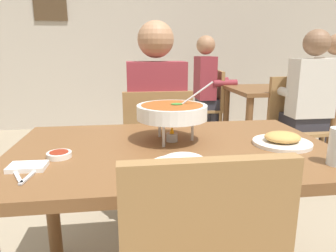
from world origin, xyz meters
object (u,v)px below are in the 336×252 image
object	(u,v)px
dining_table_main	(173,171)
rice_plate	(183,164)
patron_bg_right	(334,87)
dining_table_far	(276,100)
appetizer_plate	(282,140)
chair_bg_middle	(210,103)
chair_bg_right	(334,110)
patron_bg_middle	(208,84)
chair_diner_main	(157,149)
curry_bowl	(172,112)
patron_bg_left	(308,96)
chair_bg_left	(294,119)
diner_main	(156,112)
sauce_dish	(59,155)

from	to	relation	value
dining_table_main	rice_plate	xyz separation A→B (m)	(-0.01, -0.26, 0.13)
dining_table_main	patron_bg_right	xyz separation A→B (m)	(2.05, 1.86, 0.11)
dining_table_far	appetizer_plate	bearing A→B (deg)	-116.51
chair_bg_middle	chair_bg_right	distance (m)	1.37
chair_bg_right	patron_bg_middle	bearing A→B (deg)	154.86
chair_bg_right	patron_bg_right	xyz separation A→B (m)	(-0.00, 0.05, 0.24)
chair_diner_main	rice_plate	size ratio (longest dim) A/B	3.75
curry_bowl	patron_bg_right	world-z (taller)	patron_bg_right
chair_diner_main	patron_bg_left	distance (m)	1.54
rice_plate	chair_bg_left	size ratio (longest dim) A/B	0.27
curry_bowl	dining_table_far	world-z (taller)	curry_bowl
chair_bg_right	patron_bg_left	distance (m)	0.86
chair_bg_middle	diner_main	bearing A→B (deg)	-116.28
rice_plate	chair_bg_middle	bearing A→B (deg)	72.65
chair_diner_main	rice_plate	distance (m)	1.00
curry_bowl	appetizer_plate	world-z (taller)	curry_bowl
dining_table_far	sauce_dish	bearing A→B (deg)	-133.40
appetizer_plate	sauce_dish	distance (m)	0.89
chair_bg_right	patron_bg_left	xyz separation A→B (m)	(-0.65, -0.51, 0.24)
rice_plate	patron_bg_left	distance (m)	2.09
diner_main	dining_table_far	distance (m)	1.82
dining_table_main	chair_bg_left	size ratio (longest dim) A/B	1.46
chair_bg_left	patron_bg_middle	bearing A→B (deg)	119.84
curry_bowl	rice_plate	bearing A→B (deg)	-92.18
chair_bg_left	curry_bowl	bearing A→B (deg)	-135.43
diner_main	chair_bg_right	bearing A→B (deg)	27.40
chair_bg_right	patron_bg_right	bearing A→B (deg)	92.08
sauce_dish	patron_bg_right	size ratio (longest dim) A/B	0.07
patron_bg_middle	chair_diner_main	bearing A→B (deg)	-114.99
chair_diner_main	curry_bowl	world-z (taller)	curry_bowl
curry_bowl	patron_bg_middle	distance (m)	2.46
chair_bg_right	patron_bg_left	bearing A→B (deg)	-141.89
patron_bg_middle	patron_bg_right	world-z (taller)	same
rice_plate	chair_bg_left	bearing A→B (deg)	50.66
curry_bowl	dining_table_far	distance (m)	2.31
patron_bg_middle	chair_bg_middle	bearing A→B (deg)	32.66
rice_plate	sauce_dish	bearing A→B (deg)	157.02
chair_diner_main	patron_bg_middle	world-z (taller)	patron_bg_middle
dining_table_main	appetizer_plate	world-z (taller)	appetizer_plate
rice_plate	dining_table_far	distance (m)	2.57
appetizer_plate	patron_bg_right	distance (m)	2.48
chair_bg_left	patron_bg_right	xyz separation A→B (m)	(0.69, 0.45, 0.24)
diner_main	patron_bg_right	size ratio (longest dim) A/B	1.00
curry_bowl	patron_bg_right	xyz separation A→B (m)	(2.05, 1.78, -0.13)
patron_bg_right	chair_bg_middle	bearing A→B (deg)	154.96
chair_bg_right	patron_bg_left	world-z (taller)	patron_bg_left
diner_main	appetizer_plate	distance (m)	0.90
patron_bg_left	patron_bg_middle	distance (m)	1.27
dining_table_main	curry_bowl	world-z (taller)	curry_bowl
rice_plate	appetizer_plate	bearing A→B (deg)	25.51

